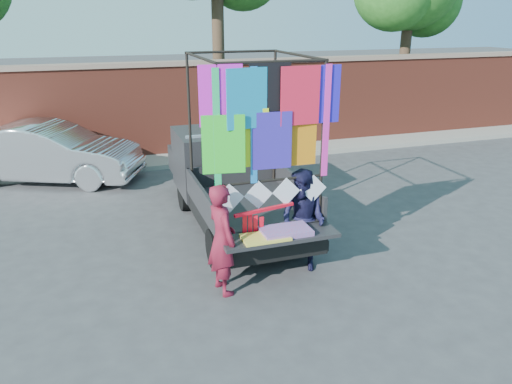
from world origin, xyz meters
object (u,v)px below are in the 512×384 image
object	(u,v)px
pickup_truck	(227,176)
woman	(222,239)
man	(303,220)
sedan	(50,153)

from	to	relation	value
pickup_truck	woman	bearing A→B (deg)	-106.85
woman	man	size ratio (longest dim) A/B	1.02
pickup_truck	sedan	size ratio (longest dim) A/B	1.21
pickup_truck	man	distance (m)	2.53
pickup_truck	woman	xyz separation A→B (m)	(-0.84, -2.77, 0.00)
pickup_truck	man	bearing A→B (deg)	-77.93
pickup_truck	man	world-z (taller)	pickup_truck
pickup_truck	sedan	xyz separation A→B (m)	(-3.43, 3.46, -0.11)
pickup_truck	woman	distance (m)	2.90
sedan	man	bearing A→B (deg)	-122.22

